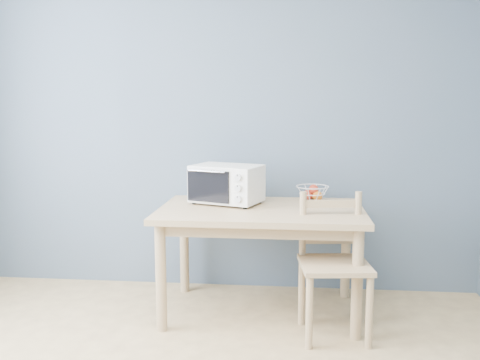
# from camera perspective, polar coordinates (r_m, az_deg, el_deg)

# --- Properties ---
(room) EXTENTS (4.01, 4.51, 2.61)m
(room) POSITION_cam_1_polar(r_m,az_deg,el_deg) (1.99, -10.81, 3.28)
(room) COLOR tan
(room) RESTS_ON ground
(dining_table) EXTENTS (1.40, 0.90, 0.75)m
(dining_table) POSITION_cam_1_polar(r_m,az_deg,el_deg) (3.70, 2.27, -4.55)
(dining_table) COLOR tan
(dining_table) RESTS_ON ground
(toaster_oven) EXTENTS (0.55, 0.46, 0.28)m
(toaster_oven) POSITION_cam_1_polar(r_m,az_deg,el_deg) (3.82, -1.69, -0.36)
(toaster_oven) COLOR white
(toaster_oven) RESTS_ON dining_table
(fruit_basket) EXTENTS (0.31, 0.31, 0.12)m
(fruit_basket) POSITION_cam_1_polar(r_m,az_deg,el_deg) (3.97, 7.74, -1.35)
(fruit_basket) COLOR silver
(fruit_basket) RESTS_ON dining_table
(dining_chair) EXTENTS (0.46, 0.46, 0.90)m
(dining_chair) POSITION_cam_1_polar(r_m,az_deg,el_deg) (3.47, 9.92, -9.04)
(dining_chair) COLOR tan
(dining_chair) RESTS_ON ground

